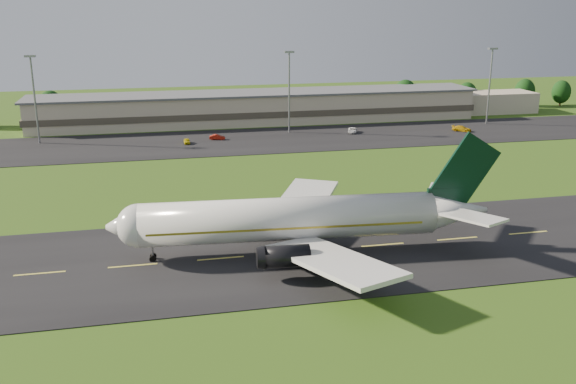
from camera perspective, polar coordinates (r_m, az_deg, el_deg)
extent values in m
plane|color=#2A4A12|center=(88.09, 8.40, -4.73)|extent=(360.00, 360.00, 0.00)
cube|color=black|center=(88.07, 8.40, -4.70)|extent=(220.00, 30.00, 0.10)
cube|color=black|center=(154.78, -1.06, 4.69)|extent=(260.00, 30.00, 0.10)
cylinder|color=silver|center=(82.83, 0.07, -2.40)|extent=(38.32, 8.52, 5.60)
sphere|color=silver|center=(82.44, -13.13, -2.94)|extent=(5.60, 5.60, 5.60)
cone|color=silver|center=(82.65, -14.52, -2.98)|extent=(4.40, 5.67, 5.38)
cone|color=silver|center=(88.73, 14.61, -1.65)|extent=(9.40, 6.17, 5.49)
cube|color=olive|center=(82.88, -0.27, -2.64)|extent=(35.33, 8.33, 0.28)
cube|color=black|center=(82.32, -13.57, -2.59)|extent=(2.23, 3.15, 0.65)
cube|color=silver|center=(73.81, 4.00, -6.10)|extent=(12.95, 20.22, 2.20)
cube|color=silver|center=(94.14, 1.22, -1.02)|extent=(15.19, 20.02, 2.20)
cube|color=silver|center=(84.11, 15.94, -2.11)|extent=(7.07, 9.39, 0.91)
cube|color=silver|center=(92.88, 13.49, -0.18)|extent=(7.94, 9.32, 0.91)
cube|color=black|center=(87.64, 13.79, -0.58)|extent=(5.03, 0.93, 3.00)
cube|color=black|center=(87.62, 15.47, 1.80)|extent=(9.44, 1.18, 10.55)
cylinder|color=black|center=(75.88, -0.19, -5.74)|extent=(5.79, 3.12, 2.70)
cylinder|color=black|center=(90.78, -1.59, -1.96)|extent=(5.79, 3.12, 2.70)
cube|color=#B9A48D|center=(177.28, -2.64, 7.48)|extent=(120.00, 15.00, 8.00)
cube|color=#4C4438|center=(177.40, -2.63, 7.22)|extent=(121.00, 15.40, 1.60)
cube|color=#595B60|center=(176.68, -2.66, 8.80)|extent=(122.00, 16.00, 0.50)
cube|color=#B9A48D|center=(203.24, 17.27, 7.62)|extent=(28.00, 11.00, 6.00)
cylinder|color=gray|center=(159.91, -21.57, 7.55)|extent=(0.44, 0.44, 20.00)
cube|color=gray|center=(158.86, -21.96, 11.14)|extent=(2.40, 1.20, 0.50)
cylinder|color=gray|center=(161.85, 0.10, 8.78)|extent=(0.44, 0.44, 20.00)
cube|color=gray|center=(160.82, 0.10, 12.35)|extent=(2.40, 1.20, 0.50)
cylinder|color=gray|center=(181.92, 17.47, 8.89)|extent=(0.44, 0.44, 20.00)
cube|color=gray|center=(181.00, 17.75, 12.05)|extent=(2.40, 1.20, 0.50)
cylinder|color=black|center=(186.94, -20.22, 6.15)|extent=(0.56, 0.56, 2.84)
ellipsoid|color=black|center=(186.41, -20.33, 7.20)|extent=(6.63, 6.63, 8.29)
cylinder|color=black|center=(184.27, -14.83, 6.41)|extent=(0.56, 0.56, 2.41)
ellipsoid|color=black|center=(183.80, -14.89, 7.31)|extent=(5.63, 5.63, 7.03)
cylinder|color=black|center=(199.29, 10.32, 7.50)|extent=(0.56, 0.56, 3.02)
ellipsoid|color=black|center=(198.76, 10.37, 8.55)|extent=(7.04, 7.04, 8.80)
cylinder|color=black|center=(207.80, 15.55, 7.47)|extent=(0.56, 0.56, 2.61)
ellipsoid|color=black|center=(207.36, 15.61, 8.34)|extent=(6.09, 6.09, 7.61)
cylinder|color=black|center=(219.78, 20.21, 7.54)|extent=(0.56, 0.56, 2.72)
ellipsoid|color=black|center=(219.35, 20.29, 8.39)|extent=(6.34, 6.34, 7.92)
cylinder|color=black|center=(225.45, 23.03, 7.42)|extent=(0.56, 0.56, 2.52)
ellipsoid|color=black|center=(225.06, 23.12, 8.19)|extent=(5.89, 5.89, 7.36)
imported|color=#C2B20B|center=(151.59, -8.98, 4.49)|extent=(1.40, 3.46, 1.18)
imported|color=#99160A|center=(155.15, -6.31, 4.87)|extent=(3.90, 2.22, 1.22)
imported|color=white|center=(163.39, 5.75, 5.48)|extent=(3.62, 5.05, 1.28)
imported|color=#CB9A0B|center=(170.38, 15.19, 5.46)|extent=(4.97, 4.60, 1.40)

